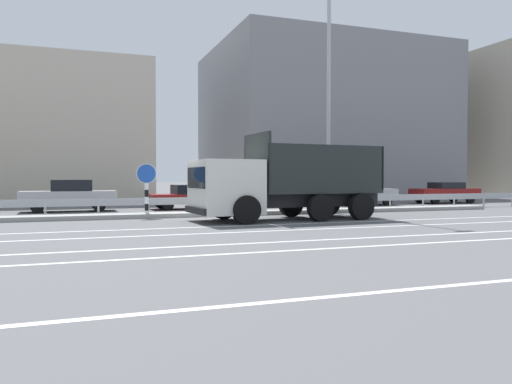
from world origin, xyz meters
The scene contains 18 objects.
ground_plane centered at (0.00, 0.00, 0.00)m, with size 320.00×320.00×0.00m, color #565659.
lane_strip_0 centered at (2.88, -2.60, 0.00)m, with size 54.95×0.16×0.01m, color silver.
lane_strip_1 centered at (2.88, -4.51, 0.00)m, with size 54.95×0.16×0.01m, color silver.
lane_strip_2 centered at (2.88, -7.06, 0.00)m, with size 54.95×0.16×0.01m, color silver.
lane_strip_3 centered at (2.88, -8.55, 0.00)m, with size 54.95×0.16×0.01m, color silver.
median_island centered at (0.00, 2.06, 0.09)m, with size 30.22×1.10×0.18m, color gray.
median_guardrail centered at (0.00, 3.20, 0.57)m, with size 54.95×0.09×0.78m.
dump_truck centered at (1.90, -0.85, 1.23)m, with size 7.78×3.12×3.38m.
median_road_sign centered at (-2.31, 2.06, 1.22)m, with size 0.83×0.16×2.25m.
street_lamp_1 centered at (6.17, 1.86, 5.95)m, with size 0.70×2.49×10.83m.
parked_car_3 centered at (-5.38, 7.17, 0.78)m, with size 4.49×1.87×1.56m.
parked_car_4 centered at (0.50, 7.18, 0.66)m, with size 3.99×2.10×1.29m.
parked_car_5 centered at (5.30, 7.64, 0.67)m, with size 4.49×2.00×1.31m.
parked_car_6 centered at (11.15, 7.11, 0.76)m, with size 4.08×1.99×1.51m.
parked_car_7 centered at (17.53, 7.32, 0.71)m, with size 4.43×1.86×1.36m.
background_building_0 centered at (-9.62, 20.45, 4.86)m, with size 19.22×11.70×9.73m, color beige.
background_building_1 centered at (16.31, 22.50, 6.62)m, with size 19.41×15.91×13.23m, color gray.
background_building_2 centered at (34.89, 18.75, 6.72)m, with size 10.51×15.26×13.45m, color #B7AD99.
Camera 1 is at (-5.08, -18.97, 1.68)m, focal length 35.00 mm.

